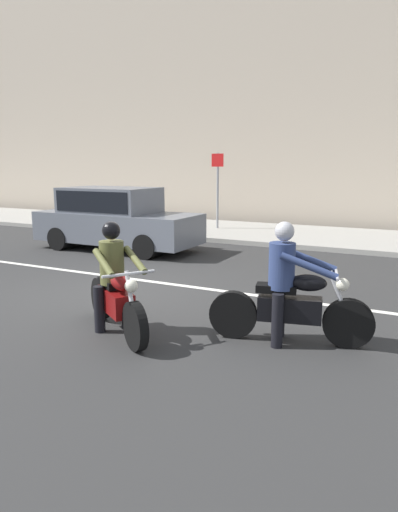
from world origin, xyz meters
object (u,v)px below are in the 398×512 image
object	(u,v)px
motorcycle_with_rider_denim_blue	(289,295)
parked_sedan_slate_gray	(115,218)
street_sign_post	(218,183)
motorcycle_with_rider_olive	(115,288)

from	to	relation	value
motorcycle_with_rider_denim_blue	parked_sedan_slate_gray	distance (m)	7.75
parked_sedan_slate_gray	street_sign_post	bearing A→B (deg)	76.05
motorcycle_with_rider_olive	motorcycle_with_rider_denim_blue	xyz separation A→B (m)	(2.26, 0.72, 0.02)
motorcycle_with_rider_olive	motorcycle_with_rider_denim_blue	bearing A→B (deg)	17.73
motorcycle_with_rider_olive	street_sign_post	world-z (taller)	street_sign_post
motorcycle_with_rider_denim_blue	parked_sedan_slate_gray	xyz separation A→B (m)	(-6.26, 4.57, 0.23)
motorcycle_with_rider_olive	parked_sedan_slate_gray	size ratio (longest dim) A/B	0.39
motorcycle_with_rider_denim_blue	street_sign_post	xyz separation A→B (m)	(-5.16, 9.00, 1.06)
parked_sedan_slate_gray	street_sign_post	size ratio (longest dim) A/B	1.77
motorcycle_with_rider_denim_blue	street_sign_post	distance (m)	10.42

